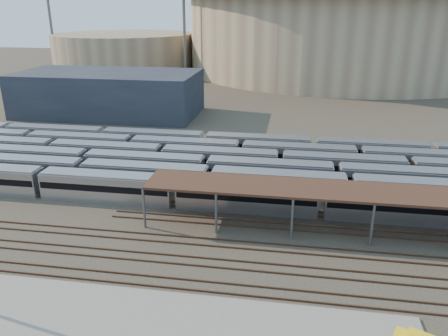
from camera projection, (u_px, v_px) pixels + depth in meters
ground at (209, 238)px, 49.46m from camera, size 420.00×420.00×0.00m
apron at (116, 322)px, 36.31m from camera, size 50.00×9.00×0.20m
subway_trains at (220, 166)px, 66.20m from camera, size 125.58×23.90×3.60m
inspection_shed at (411, 197)px, 48.09m from camera, size 60.30×6.00×5.30m
empty_tracks at (200, 262)px, 44.81m from camera, size 170.00×9.62×0.18m
stadium at (341, 27)px, 169.24m from camera, size 124.00×124.00×32.50m
secondary_arena at (125, 51)px, 176.10m from camera, size 56.00×56.00×14.00m
service_building at (109, 93)px, 103.76m from camera, size 42.00×20.00×10.00m
floodlight_0 at (184, 17)px, 148.31m from camera, size 4.00×1.00×38.40m
floodlight_1 at (50, 16)px, 165.81m from camera, size 4.00×1.00×38.40m
floodlight_3 at (256, 14)px, 191.50m from camera, size 4.00×1.00×38.40m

